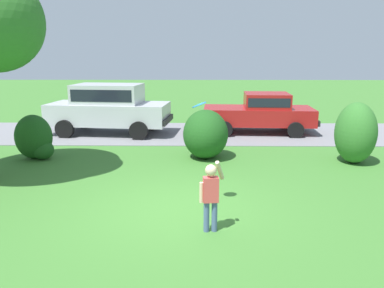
{
  "coord_description": "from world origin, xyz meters",
  "views": [
    {
      "loc": [
        0.46,
        -7.23,
        3.02
      ],
      "look_at": [
        0.35,
        1.0,
        1.1
      ],
      "focal_mm": 36.09,
      "sensor_mm": 36.0,
      "label": 1
    }
  ],
  "objects_px": {
    "child_thrower": "(211,192)",
    "frisbee": "(199,105)",
    "parked_sedan": "(260,111)",
    "parked_suv": "(109,106)"
  },
  "relations": [
    {
      "from": "frisbee",
      "to": "parked_sedan",
      "type": "bearing_deg",
      "value": 72.45
    },
    {
      "from": "parked_sedan",
      "to": "frisbee",
      "type": "relative_size",
      "value": 15.83
    },
    {
      "from": "parked_suv",
      "to": "child_thrower",
      "type": "relative_size",
      "value": 3.78
    },
    {
      "from": "parked_sedan",
      "to": "parked_suv",
      "type": "xyz_separation_m",
      "value": [
        -5.86,
        -0.32,
        0.23
      ]
    },
    {
      "from": "child_thrower",
      "to": "frisbee",
      "type": "bearing_deg",
      "value": 101.0
    },
    {
      "from": "parked_suv",
      "to": "frisbee",
      "type": "xyz_separation_m",
      "value": [
        3.43,
        -7.38,
        1.01
      ]
    },
    {
      "from": "parked_sedan",
      "to": "child_thrower",
      "type": "distance_m",
      "value": 9.02
    },
    {
      "from": "parked_sedan",
      "to": "frisbee",
      "type": "height_order",
      "value": "frisbee"
    },
    {
      "from": "parked_sedan",
      "to": "parked_suv",
      "type": "bearing_deg",
      "value": -176.87
    },
    {
      "from": "child_thrower",
      "to": "parked_suv",
      "type": "bearing_deg",
      "value": 113.32
    }
  ]
}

